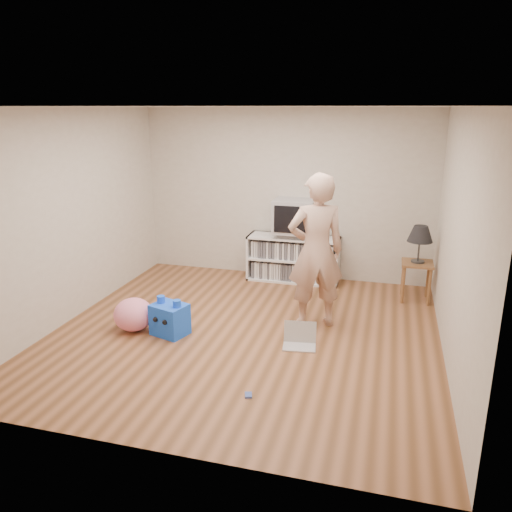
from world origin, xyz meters
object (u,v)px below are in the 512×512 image
at_px(media_unit, 293,258).
at_px(plush_blue, 170,319).
at_px(plush_pink, 133,314).
at_px(person, 316,251).
at_px(laptop, 300,339).
at_px(crt_tv, 294,216).
at_px(dvd_deck, 294,234).
at_px(side_table, 417,272).
at_px(table_lamp, 420,235).

xyz_separation_m(media_unit, plush_blue, (-1.03, -2.31, -0.16)).
xyz_separation_m(media_unit, plush_pink, (-1.50, -2.31, -0.15)).
distance_m(person, laptop, 1.07).
bearing_deg(crt_tv, laptop, -76.77).
relative_size(dvd_deck, side_table, 0.82).
distance_m(dvd_deck, crt_tv, 0.29).
height_order(media_unit, person, person).
relative_size(media_unit, dvd_deck, 3.11).
distance_m(side_table, table_lamp, 0.53).
relative_size(dvd_deck, plush_pink, 0.96).
xyz_separation_m(dvd_deck, laptop, (0.51, -2.16, -0.67)).
height_order(side_table, person, person).
relative_size(person, plush_blue, 4.01).
bearing_deg(person, laptop, 62.01).
relative_size(crt_tv, plush_pink, 1.28).
distance_m(media_unit, side_table, 1.85).
xyz_separation_m(side_table, plush_pink, (-3.31, -1.93, -0.22)).
relative_size(media_unit, side_table, 2.55).
distance_m(dvd_deck, table_lamp, 1.86).
relative_size(side_table, person, 0.29).
relative_size(dvd_deck, plush_blue, 0.96).
xyz_separation_m(crt_tv, laptop, (0.51, -2.16, -0.95)).
xyz_separation_m(table_lamp, plush_blue, (-2.84, -1.92, -0.75)).
xyz_separation_m(crt_tv, person, (0.57, -1.55, -0.08)).
distance_m(side_table, person, 1.79).
xyz_separation_m(person, plush_blue, (-1.60, -0.74, -0.75)).
relative_size(crt_tv, plush_blue, 1.28).
xyz_separation_m(table_lamp, laptop, (-1.30, -1.79, -0.87)).
bearing_deg(person, table_lamp, -158.46).
bearing_deg(plush_pink, side_table, 30.20).
bearing_deg(person, plush_pink, -2.52).
bearing_deg(dvd_deck, table_lamp, -11.58).
xyz_separation_m(table_lamp, plush_pink, (-3.31, -1.93, -0.74)).
bearing_deg(crt_tv, person, -69.82).
bearing_deg(media_unit, dvd_deck, -90.00).
distance_m(dvd_deck, plush_blue, 2.57).
xyz_separation_m(dvd_deck, crt_tv, (0.00, -0.00, 0.29)).
relative_size(laptop, plush_pink, 0.86).
distance_m(crt_tv, laptop, 2.42).
distance_m(table_lamp, plush_pink, 3.90).
height_order(dvd_deck, plush_pink, dvd_deck).
height_order(dvd_deck, table_lamp, table_lamp).
height_order(dvd_deck, laptop, dvd_deck).
bearing_deg(dvd_deck, plush_blue, -114.23).
xyz_separation_m(plush_blue, plush_pink, (-0.47, -0.01, 0.01)).
bearing_deg(side_table, laptop, -125.87).
height_order(table_lamp, plush_pink, table_lamp).
xyz_separation_m(crt_tv, side_table, (1.81, -0.37, -0.60)).
distance_m(crt_tv, person, 1.65).
bearing_deg(table_lamp, plush_blue, -145.91).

